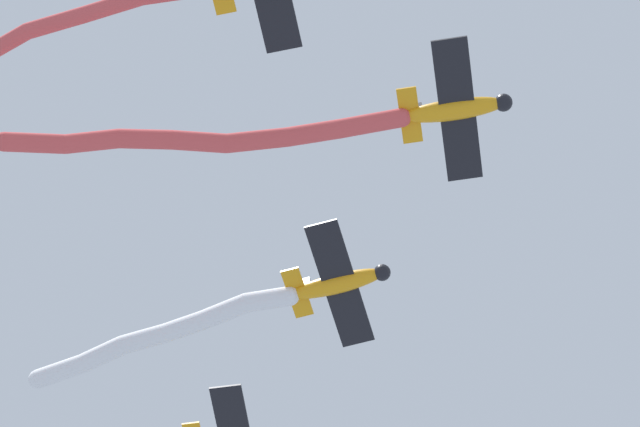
% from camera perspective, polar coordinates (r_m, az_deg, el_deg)
% --- Properties ---
extents(airplane_lead, '(6.55, 5.33, 1.71)m').
position_cam_1_polar(airplane_lead, '(60.42, 5.73, 4.37)').
color(airplane_lead, orange).
extents(smoke_trail_lead, '(11.97, 14.15, 2.72)m').
position_cam_1_polar(smoke_trail_lead, '(59.66, -4.86, 3.22)').
color(smoke_trail_lead, '#DB4C4C').
extents(airplane_left_wing, '(6.78, 5.27, 1.71)m').
position_cam_1_polar(airplane_left_wing, '(64.04, 0.81, -2.94)').
color(airplane_left_wing, orange).
extents(smoke_trail_left_wing, '(5.35, 13.72, 1.82)m').
position_cam_1_polar(smoke_trail_left_wing, '(66.43, -6.67, -5.08)').
color(smoke_trail_left_wing, white).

